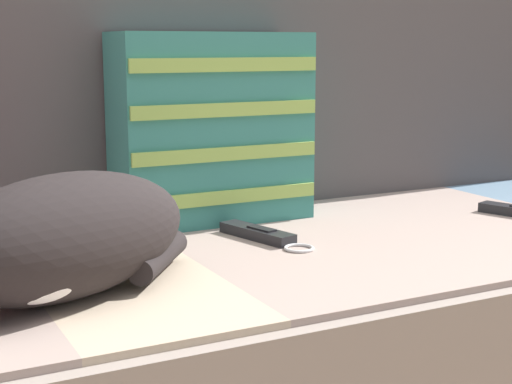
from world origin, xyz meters
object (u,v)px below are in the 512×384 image
at_px(sleeping_cat, 53,243).
at_px(throw_pillow_striped, 212,128).
at_px(couch, 181,360).
at_px(game_remote_near, 260,234).

bearing_deg(sleeping_cat, throw_pillow_striped, 42.23).
xyz_separation_m(couch, sleeping_cat, (-0.23, -0.16, 0.26)).
bearing_deg(couch, game_remote_near, 2.92).
relative_size(couch, throw_pillow_striped, 5.94).
height_order(throw_pillow_striped, sleeping_cat, throw_pillow_striped).
bearing_deg(game_remote_near, throw_pillow_striped, 93.83).
relative_size(throw_pillow_striped, sleeping_cat, 0.87).
bearing_deg(couch, sleeping_cat, -145.24).
relative_size(sleeping_cat, game_remote_near, 2.02).
relative_size(throw_pillow_striped, game_remote_near, 1.75).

